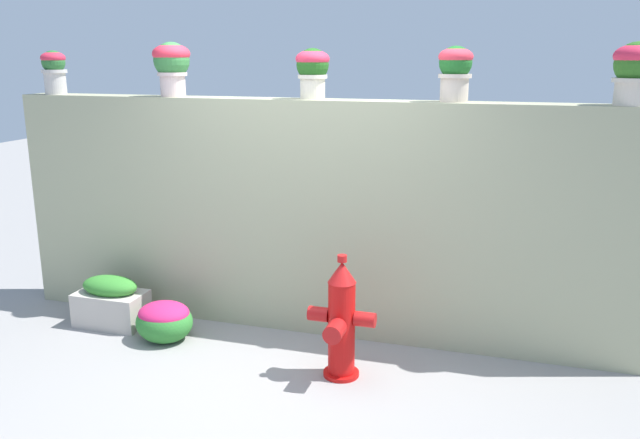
{
  "coord_description": "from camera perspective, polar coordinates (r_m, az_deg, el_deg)",
  "views": [
    {
      "loc": [
        1.64,
        -3.83,
        2.31
      ],
      "look_at": [
        0.15,
        1.02,
        1.03
      ],
      "focal_mm": 36.28,
      "sensor_mm": 36.0,
      "label": 1
    }
  ],
  "objects": [
    {
      "name": "flower_bush_left",
      "position": [
        5.62,
        -13.58,
        -8.57
      ],
      "size": [
        0.48,
        0.43,
        0.34
      ],
      "color": "#2F7B30",
      "rests_on": "ground"
    },
    {
      "name": "ground_plane",
      "position": [
        4.76,
        -5.52,
        -14.94
      ],
      "size": [
        24.0,
        24.0,
        0.0
      ],
      "primitive_type": "plane",
      "color": "gray"
    },
    {
      "name": "planter_box",
      "position": [
        6.03,
        -17.94,
        -6.91
      ],
      "size": [
        0.61,
        0.35,
        0.45
      ],
      "color": "#B5ACA2",
      "rests_on": "ground"
    },
    {
      "name": "potted_plant_0",
      "position": [
        6.45,
        -22.41,
        12.22
      ],
      "size": [
        0.22,
        0.22,
        0.39
      ],
      "color": "beige",
      "rests_on": "stone_wall"
    },
    {
      "name": "stone_wall",
      "position": [
        5.47,
        -0.88,
        0.18
      ],
      "size": [
        5.38,
        0.31,
        1.98
      ],
      "primitive_type": "cube",
      "color": "#9FA17F",
      "rests_on": "ground"
    },
    {
      "name": "potted_plant_1",
      "position": [
        5.79,
        -12.95,
        13.32
      ],
      "size": [
        0.32,
        0.32,
        0.46
      ],
      "color": "beige",
      "rests_on": "stone_wall"
    },
    {
      "name": "potted_plant_3",
      "position": [
        5.09,
        11.85,
        12.91
      ],
      "size": [
        0.26,
        0.26,
        0.41
      ],
      "color": "beige",
      "rests_on": "stone_wall"
    },
    {
      "name": "fire_hydrant",
      "position": [
        4.77,
        1.88,
        -9.01
      ],
      "size": [
        0.5,
        0.4,
        0.94
      ],
      "color": "red",
      "rests_on": "ground"
    },
    {
      "name": "potted_plant_2",
      "position": [
        5.33,
        -0.66,
        13.2
      ],
      "size": [
        0.27,
        0.27,
        0.4
      ],
      "color": "beige",
      "rests_on": "stone_wall"
    },
    {
      "name": "potted_plant_4",
      "position": [
        5.09,
        26.11,
        11.9
      ],
      "size": [
        0.32,
        0.32,
        0.44
      ],
      "color": "beige",
      "rests_on": "stone_wall"
    }
  ]
}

